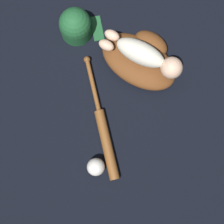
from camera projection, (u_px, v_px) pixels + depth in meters
The scene contains 6 objects.
ground_plane at pixel (136, 76), 1.48m from camera, with size 6.00×6.00×0.00m, color black.
baseball_glove at pixel (141, 58), 1.45m from camera, with size 0.43×0.35×0.10m.
baby_figure at pixel (146, 55), 1.35m from camera, with size 0.38×0.24×0.10m.
baseball_bat at pixel (104, 132), 1.40m from camera, with size 0.55×0.27×0.05m.
baseball at pixel (96, 167), 1.35m from camera, with size 0.08×0.08×0.08m.
baseball_cap at pixel (76, 25), 1.47m from camera, with size 0.19×0.22×0.15m.
Camera 1 is at (0.33, -0.39, 1.41)m, focal length 50.00 mm.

